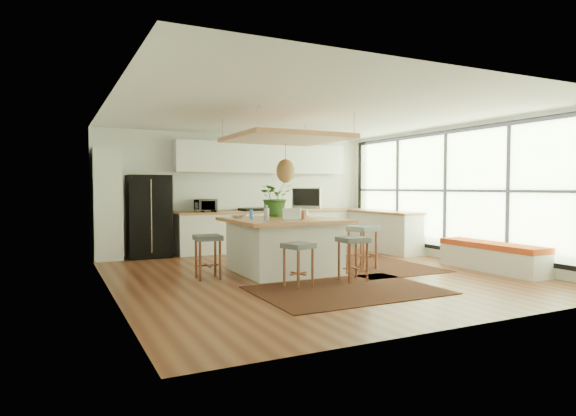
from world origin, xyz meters
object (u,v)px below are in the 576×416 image
island (284,245)px  stool_left_side (208,257)px  microwave (206,204)px  stool_right_front (362,249)px  monitor (306,202)px  stool_near_left (298,263)px  laptop (293,213)px  stool_right_back (338,245)px  fridge (149,213)px  island_plant (276,201)px  stool_near_right (353,259)px

island → stool_left_side: size_ratio=2.63×
island → microwave: bearing=100.6°
stool_right_front → monitor: monitor is taller
stool_near_left → laptop: (0.28, 0.74, 0.70)m
stool_right_back → laptop: (-1.43, -0.89, 0.70)m
stool_right_back → monitor: bearing=-177.0°
stool_near_left → stool_right_back: (1.71, 1.63, 0.00)m
stool_right_back → microwave: microwave is taller
fridge → stool_right_back: (3.11, -2.46, -0.57)m
island_plant → stool_right_back: bearing=-14.2°
stool_near_right → laptop: size_ratio=2.29×
stool_left_side → microwave: bearing=74.0°
stool_right_front → laptop: size_ratio=2.54×
fridge → monitor: fridge is taller
island_plant → monitor: bearing=-35.9°
stool_right_back → stool_near_right: bearing=-114.8°
stool_right_front → stool_right_back: (-0.05, 0.73, 0.00)m
fridge → laptop: 3.75m
island → stool_right_back: (1.34, 0.37, -0.11)m
fridge → stool_left_side: bearing=-80.5°
stool_right_front → laptop: (-1.48, -0.16, 0.70)m
stool_right_front → stool_right_back: stool_right_front is taller
monitor → microwave: size_ratio=1.14×
fridge → stool_near_right: (2.36, -4.09, -0.57)m
island → stool_right_front: bearing=-14.5°
stool_near_right → island_plant: 2.16m
stool_right_front → microwave: microwave is taller
island → stool_near_right: size_ratio=2.66×
island → microwave: size_ratio=3.61×
island → stool_right_back: island is taller
stool_left_side → microwave: (0.83, 2.90, 0.74)m
fridge → stool_right_front: 4.52m
fridge → stool_right_front: fridge is taller
fridge → microwave: bearing=2.7°
stool_right_front → stool_left_side: bearing=173.6°
stool_left_side → stool_right_front: bearing=-6.4°
stool_right_front → island_plant: (-1.23, 1.03, 0.86)m
stool_near_left → monitor: (0.99, 1.60, 0.83)m
stool_near_right → laptop: (-0.68, 0.74, 0.70)m
stool_left_side → laptop: laptop is taller
stool_near_left → stool_right_front: bearing=27.1°
stool_right_front → laptop: bearing=-173.7°
stool_near_right → stool_left_side: size_ratio=0.99×
laptop → monitor: monitor is taller
microwave → laptop: bearing=-67.2°
stool_left_side → stool_near_left: bearing=-50.4°
island → stool_right_back: size_ratio=2.54×
island → stool_right_back: bearing=15.4°
stool_right_back → monitor: (-0.72, -0.04, 0.83)m
fridge → stool_near_left: size_ratio=2.65×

